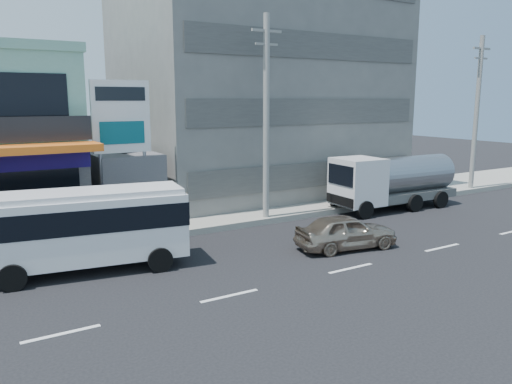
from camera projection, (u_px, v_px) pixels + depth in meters
ground at (230, 296)px, 15.62m from camera, size 120.00×120.00×0.00m
sidewalk at (228, 214)px, 26.13m from camera, size 70.00×5.00×0.30m
concrete_building at (256, 84)px, 32.04m from camera, size 16.00×12.00×14.00m
gap_structure at (118, 185)px, 25.41m from camera, size 3.00×6.00×3.50m
satellite_dish at (122, 151)px, 24.23m from camera, size 1.50×1.50×0.15m
billboard at (121, 125)px, 22.21m from camera, size 2.60×0.18×6.90m
utility_pole_near at (266, 119)px, 23.95m from camera, size 1.60×0.30×10.00m
utility_pole_far at (476, 114)px, 32.06m from camera, size 1.60×0.30×10.00m
minibus at (85, 224)px, 17.60m from camera, size 7.24×3.27×2.92m
sedan at (346, 232)px, 20.46m from camera, size 4.46×2.41×1.44m
tanker_truck at (391, 181)px, 27.59m from camera, size 7.72×2.74×3.01m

